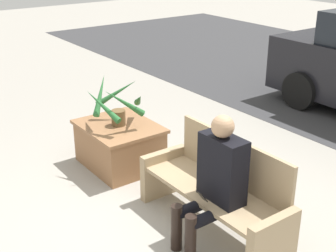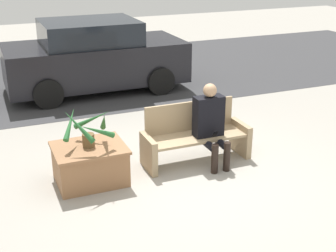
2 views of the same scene
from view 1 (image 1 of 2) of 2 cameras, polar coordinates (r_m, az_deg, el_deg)
ground_plane at (r=4.66m, az=-0.91°, el=-12.59°), size 30.00×30.00×0.00m
bench at (r=4.54m, az=5.98°, el=-7.73°), size 1.66×0.56×0.89m
person_seated at (r=4.19m, az=5.85°, el=-6.19°), size 0.45×0.59×1.25m
planter_box at (r=5.75m, az=-5.92°, el=-2.18°), size 0.99×0.81×0.54m
potted_plant at (r=5.54m, az=-6.23°, el=2.76°), size 0.74×0.73×0.59m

